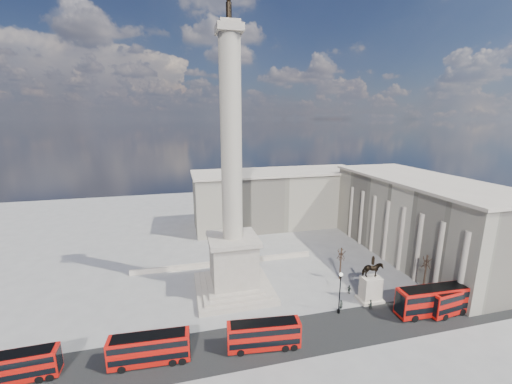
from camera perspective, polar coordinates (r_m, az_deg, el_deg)
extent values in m
plane|color=gray|center=(58.20, -3.14, -19.86)|extent=(180.00, 180.00, 0.00)
cube|color=black|center=(51.39, 5.26, -24.97)|extent=(120.00, 9.00, 0.01)
cube|color=#A79B8B|center=(62.14, -4.07, -17.02)|extent=(14.00, 14.00, 1.00)
cube|color=#A79B8B|center=(61.77, -4.08, -16.41)|extent=(12.00, 12.00, 0.50)
cube|color=#A79B8B|center=(61.53, -4.08, -16.01)|extent=(10.00, 10.00, 0.50)
cube|color=#A79B8B|center=(59.58, -4.15, -12.43)|extent=(8.00, 8.00, 8.00)
cube|color=#A79B8B|center=(57.82, -4.22, -8.50)|extent=(9.00, 9.00, 0.80)
cylinder|color=#A59A89|center=(53.91, -4.54, 8.97)|extent=(3.60, 3.60, 34.00)
cube|color=#A79B8B|center=(55.50, -4.90, 27.40)|extent=(4.20, 4.20, 1.20)
cube|color=#A79B8B|center=(55.73, -4.93, 28.30)|extent=(3.20, 3.20, 0.60)
cylinder|color=black|center=(56.17, -4.96, 29.88)|extent=(0.90, 0.90, 2.60)
sphere|color=black|center=(56.66, -5.00, 31.42)|extent=(0.70, 0.70, 0.70)
cube|color=#BEB09E|center=(71.74, -5.64, -12.65)|extent=(40.00, 0.60, 1.10)
cube|color=#BDB39B|center=(82.37, 27.75, -4.41)|extent=(18.00, 45.00, 18.00)
cube|color=#BEB09E|center=(80.31, 28.45, 1.94)|extent=(19.00, 46.00, 0.60)
cube|color=#BDB39B|center=(95.62, 4.03, -1.25)|extent=(50.00, 16.00, 16.00)
cube|color=#BEB09E|center=(93.91, 4.11, 3.66)|extent=(51.00, 17.00, 0.60)
cube|color=#BB0F09|center=(48.16, -18.76, -25.33)|extent=(10.47, 2.94, 3.81)
cube|color=black|center=(48.58, -18.70, -25.97)|extent=(10.06, 2.97, 0.85)
cube|color=black|center=(47.55, -18.86, -24.37)|extent=(10.06, 2.97, 0.85)
cube|color=black|center=(47.00, -18.95, -23.47)|extent=(9.43, 2.64, 0.06)
cylinder|color=black|center=(49.84, -22.95, -26.74)|extent=(1.17, 2.53, 1.04)
cylinder|color=black|center=(48.89, -14.83, -26.95)|extent=(1.17, 2.53, 1.04)
cylinder|color=black|center=(48.80, -13.19, -26.93)|extent=(1.17, 2.53, 1.04)
cube|color=#BB0F09|center=(48.27, 1.43, -24.48)|extent=(10.44, 3.41, 3.78)
cube|color=black|center=(48.69, 1.43, -25.11)|extent=(10.04, 3.43, 0.84)
cube|color=black|center=(47.67, 1.44, -23.52)|extent=(10.04, 3.43, 0.84)
cube|color=black|center=(47.13, 1.45, -22.63)|extent=(9.40, 3.07, 0.06)
cylinder|color=black|center=(49.01, -2.94, -26.36)|extent=(1.28, 2.55, 1.03)
cylinder|color=black|center=(49.78, 5.04, -25.68)|extent=(1.28, 2.55, 1.03)
cylinder|color=black|center=(50.02, 6.56, -25.49)|extent=(1.28, 2.55, 1.03)
cube|color=#BB0F09|center=(61.79, 29.40, -16.75)|extent=(12.26, 3.31, 4.47)
cube|color=black|center=(62.17, 29.31, -17.39)|extent=(11.77, 3.35, 0.99)
cube|color=black|center=(61.24, 29.53, -15.77)|extent=(11.77, 3.35, 0.99)
cube|color=black|center=(60.76, 29.65, -14.87)|extent=(11.03, 2.98, 0.07)
cylinder|color=black|center=(60.44, 26.12, -19.27)|extent=(1.34, 2.93, 1.21)
cylinder|color=black|center=(64.85, 31.59, -17.60)|extent=(1.34, 2.93, 1.21)
cylinder|color=black|center=(65.79, 32.56, -17.29)|extent=(1.34, 2.93, 1.21)
cube|color=#BB0F09|center=(64.66, 32.61, -16.02)|extent=(11.36, 3.82, 4.10)
cube|color=black|center=(65.00, 32.53, -16.59)|extent=(10.92, 3.83, 0.91)
cube|color=black|center=(64.17, 32.74, -15.16)|extent=(10.92, 3.83, 0.91)
cube|color=black|center=(63.75, 32.85, -14.36)|extent=(10.22, 3.44, 0.06)
cylinder|color=black|center=(62.88, 30.27, -18.49)|extent=(1.42, 2.76, 1.11)
cylinder|color=black|center=(67.83, 34.07, -16.61)|extent=(1.42, 2.76, 1.11)
cylinder|color=black|center=(68.84, 34.74, -16.27)|extent=(1.42, 2.76, 1.11)
cube|color=#BB0F09|center=(52.95, -37.59, -23.86)|extent=(9.73, 2.40, 3.57)
cube|color=black|center=(53.31, -37.49, -24.42)|extent=(9.35, 2.46, 0.79)
cube|color=black|center=(52.42, -37.75, -23.01)|extent=(9.35, 2.46, 0.79)
cube|color=black|center=(51.96, -37.89, -22.22)|extent=(8.76, 2.16, 0.05)
cylinder|color=black|center=(52.91, -34.33, -25.55)|extent=(1.02, 2.34, 0.97)
cylinder|color=black|center=(52.55, -33.00, -25.66)|extent=(1.02, 2.34, 0.97)
cylinder|color=black|center=(57.78, 14.77, -20.26)|extent=(0.50, 0.50, 0.56)
cylinder|color=black|center=(56.15, 14.96, -17.60)|extent=(0.18, 0.18, 6.77)
cylinder|color=black|center=(54.58, 15.17, -14.64)|extent=(0.34, 0.34, 0.34)
sphere|color=silver|center=(54.40, 15.19, -14.27)|extent=(0.63, 0.63, 0.63)
cube|color=#BEB09E|center=(62.60, 19.95, -17.85)|extent=(4.16, 3.12, 0.52)
cube|color=#BEB09E|center=(61.60, 20.10, -16.23)|extent=(3.32, 2.29, 4.57)
imported|color=black|center=(59.93, 20.38, -13.14)|extent=(3.54, 2.09, 2.80)
cylinder|color=black|center=(59.22, 20.51, -11.66)|extent=(0.52, 0.52, 1.25)
sphere|color=black|center=(58.93, 20.57, -10.99)|extent=(0.37, 0.37, 0.37)
cylinder|color=#332319|center=(68.56, 28.40, -12.76)|extent=(0.29, 0.29, 7.13)
cylinder|color=#332319|center=(66.83, 15.13, -12.43)|extent=(0.31, 0.31, 6.70)
cylinder|color=#332319|center=(79.85, 22.61, -8.25)|extent=(0.34, 0.34, 7.91)
imported|color=#222822|center=(58.21, 15.23, -19.23)|extent=(0.81, 0.67, 1.91)
imported|color=#222822|center=(59.99, 20.05, -18.63)|extent=(0.89, 0.71, 1.75)
imported|color=#222822|center=(63.22, 16.58, -16.63)|extent=(0.81, 1.09, 1.72)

